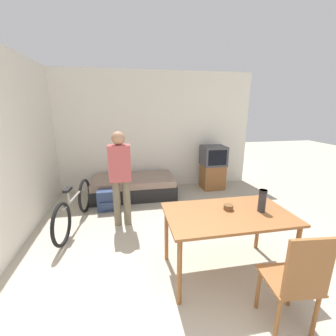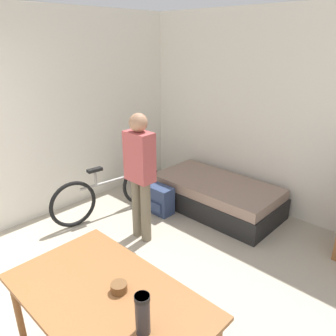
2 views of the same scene
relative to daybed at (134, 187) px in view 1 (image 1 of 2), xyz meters
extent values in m
cube|color=silver|center=(0.38, 0.57, 1.14)|extent=(5.03, 0.06, 2.70)
cube|color=silver|center=(-1.67, -1.42, 1.14)|extent=(0.06, 4.93, 2.70)
cube|color=black|center=(0.00, 0.00, -0.07)|extent=(1.79, 0.92, 0.29)
cube|color=gray|center=(0.00, 0.00, 0.15)|extent=(1.73, 0.90, 0.14)
cube|color=brown|center=(1.89, 0.16, 0.08)|extent=(0.51, 0.45, 0.58)
cube|color=#424247|center=(1.89, 0.16, 0.59)|extent=(0.54, 0.50, 0.45)
cube|color=black|center=(1.89, -0.09, 0.59)|extent=(0.44, 0.01, 0.35)
cube|color=brown|center=(0.97, -2.59, 0.54)|extent=(1.40, 0.82, 0.03)
cylinder|color=brown|center=(0.33, -2.94, 0.16)|extent=(0.05, 0.05, 0.74)
cylinder|color=brown|center=(1.60, -2.94, 0.16)|extent=(0.05, 0.05, 0.74)
cylinder|color=brown|center=(0.33, -2.24, 0.16)|extent=(0.05, 0.05, 0.74)
cylinder|color=brown|center=(1.60, -2.24, 0.16)|extent=(0.05, 0.05, 0.74)
cube|color=brown|center=(1.21, -3.31, 0.25)|extent=(0.45, 0.45, 0.02)
cube|color=brown|center=(1.20, -3.50, 0.52)|extent=(0.38, 0.07, 0.52)
cylinder|color=brown|center=(1.39, -3.16, 0.01)|extent=(0.04, 0.04, 0.45)
cylinder|color=brown|center=(1.07, -3.13, 0.01)|extent=(0.04, 0.04, 0.45)
cylinder|color=brown|center=(1.36, -3.49, 0.01)|extent=(0.04, 0.04, 0.45)
cylinder|color=brown|center=(1.03, -3.46, 0.01)|extent=(0.04, 0.04, 0.45)
torus|color=black|center=(-0.92, -0.60, 0.10)|extent=(0.14, 0.63, 0.63)
torus|color=black|center=(-1.07, -1.64, 0.10)|extent=(0.14, 0.63, 0.63)
cylinder|color=gray|center=(-0.99, -1.12, 0.27)|extent=(0.15, 0.82, 0.04)
cylinder|color=gray|center=(-1.02, -1.31, 0.37)|extent=(0.04, 0.04, 0.20)
cube|color=black|center=(-1.02, -1.31, 0.49)|extent=(0.11, 0.21, 0.04)
cylinder|color=#6B604C|center=(-0.31, -1.22, 0.17)|extent=(0.12, 0.12, 0.77)
cylinder|color=#6B604C|center=(-0.15, -1.22, 0.17)|extent=(0.12, 0.12, 0.77)
cube|color=#B24C4C|center=(-0.23, -1.22, 0.85)|extent=(0.34, 0.20, 0.58)
sphere|color=#A87A5B|center=(-0.23, -1.22, 1.24)|extent=(0.21, 0.21, 0.21)
cylinder|color=#2D2D33|center=(1.35, -2.62, 0.69)|extent=(0.08, 0.08, 0.26)
cylinder|color=black|center=(1.35, -2.62, 0.80)|extent=(0.09, 0.09, 0.03)
cylinder|color=brown|center=(1.00, -2.51, 0.59)|extent=(0.11, 0.11, 0.06)
cube|color=navy|center=(-0.51, -0.62, -0.01)|extent=(0.38, 0.22, 0.40)
cube|color=navy|center=(-0.51, -0.75, -0.07)|extent=(0.27, 0.03, 0.14)
camera|label=1|loc=(-0.12, -4.71, 1.71)|focal=24.00mm
camera|label=2|loc=(2.39, -3.52, 2.09)|focal=35.00mm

